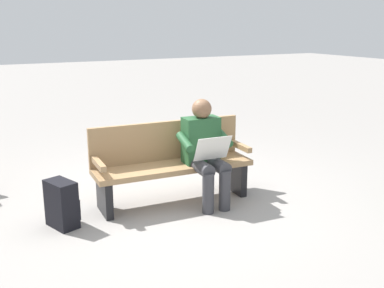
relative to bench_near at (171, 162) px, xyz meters
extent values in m
plane|color=gray|center=(0.00, 0.07, -0.46)|extent=(40.00, 40.00, 0.00)
cube|color=#9E7A51|center=(0.00, 0.07, -0.04)|extent=(1.83, 0.59, 0.06)
cube|color=#9E7A51|center=(-0.01, -0.14, 0.22)|extent=(1.80, 0.16, 0.45)
cube|color=#9E7A51|center=(-0.84, 0.12, 0.11)|extent=(0.09, 0.48, 0.06)
cube|color=#9E7A51|center=(0.85, 0.02, 0.11)|extent=(0.09, 0.48, 0.06)
cube|color=black|center=(-0.79, 0.12, -0.26)|extent=(0.11, 0.44, 0.39)
cube|color=black|center=(0.80, 0.02, -0.26)|extent=(0.11, 0.44, 0.39)
cube|color=#23512D|center=(-0.31, 0.14, 0.25)|extent=(0.41, 0.24, 0.52)
sphere|color=brown|center=(-0.31, 0.16, 0.61)|extent=(0.22, 0.22, 0.22)
cylinder|color=#38383D|center=(-0.39, 0.36, 0.01)|extent=(0.18, 0.43, 0.15)
cylinder|color=#38383D|center=(-0.19, 0.34, 0.01)|extent=(0.18, 0.43, 0.15)
cylinder|color=#38383D|center=(-0.38, 0.54, -0.23)|extent=(0.13, 0.13, 0.45)
cylinder|color=#38383D|center=(-0.18, 0.53, -0.23)|extent=(0.13, 0.13, 0.45)
cylinder|color=#23512D|center=(-0.54, 0.25, 0.28)|extent=(0.11, 0.32, 0.18)
cylinder|color=#23512D|center=(-0.06, 0.22, 0.28)|extent=(0.11, 0.32, 0.18)
cube|color=silver|center=(-0.29, 0.44, 0.23)|extent=(0.41, 0.16, 0.27)
cube|color=black|center=(1.28, 0.14, -0.22)|extent=(0.30, 0.38, 0.48)
cube|color=black|center=(1.17, 0.10, -0.29)|extent=(0.11, 0.23, 0.22)
camera|label=1|loc=(2.13, 4.53, 1.53)|focal=43.01mm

